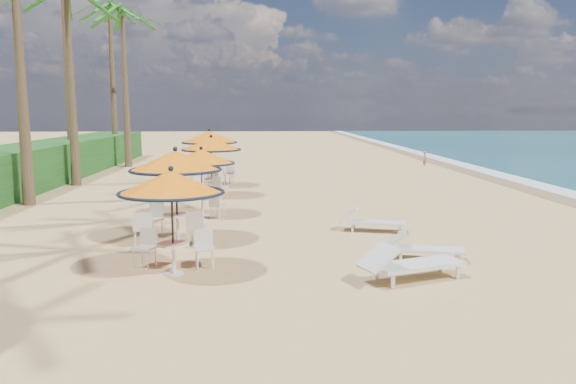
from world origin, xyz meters
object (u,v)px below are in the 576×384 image
at_px(station_0, 172,192).
at_px(lounger_near, 408,263).
at_px(station_3, 211,151).
at_px(lounger_mid, 421,247).
at_px(station_1, 174,173).
at_px(lounger_far, 370,221).
at_px(station_2, 203,163).
at_px(station_4, 212,144).

xyz_separation_m(station_0, lounger_near, (4.71, -0.74, -1.35)).
height_order(station_3, lounger_mid, station_3).
xyz_separation_m(station_1, lounger_mid, (5.79, -2.06, -1.49)).
distance_m(station_1, lounger_far, 5.52).
xyz_separation_m(station_1, station_2, (0.35, 3.63, -0.09)).
relative_size(station_2, lounger_far, 1.17).
bearing_deg(lounger_far, station_4, 132.91).
bearing_deg(station_3, lounger_far, -53.38).
relative_size(station_1, station_2, 1.10).
distance_m(station_2, lounger_near, 8.75).
relative_size(station_1, lounger_mid, 1.32).
xyz_separation_m(station_1, lounger_far, (5.22, 1.00, -1.48)).
height_order(station_2, lounger_near, station_2).
relative_size(station_0, station_2, 1.01).
bearing_deg(lounger_mid, lounger_near, -100.46).
height_order(station_3, lounger_far, station_3).
height_order(station_4, lounger_near, station_4).
relative_size(station_4, lounger_far, 1.34).
distance_m(station_3, station_4, 3.17).
bearing_deg(lounger_far, station_3, 141.69).
relative_size(station_4, lounger_near, 1.13).
bearing_deg(station_0, station_1, 97.87).
bearing_deg(station_4, lounger_mid, -65.92).
xyz_separation_m(station_2, lounger_near, (4.75, -7.23, -1.33)).
bearing_deg(station_3, station_2, -88.75).
bearing_deg(station_1, lounger_far, 10.84).
distance_m(station_2, station_3, 4.03).
relative_size(station_1, station_3, 1.01).
relative_size(station_0, lounger_near, 0.99).
xyz_separation_m(station_3, lounger_far, (4.95, -6.66, -1.46)).
bearing_deg(station_2, station_0, -89.64).
bearing_deg(station_0, station_2, 90.36).
xyz_separation_m(station_2, station_3, (-0.09, 4.03, 0.07)).
height_order(station_3, lounger_near, station_3).
bearing_deg(station_1, lounger_mid, -19.61).
distance_m(station_2, lounger_mid, 7.99).
bearing_deg(station_1, station_4, 89.84).
bearing_deg(station_3, station_4, 94.26).
relative_size(station_1, lounger_near, 1.07).
bearing_deg(station_3, station_1, -91.99).
bearing_deg(station_2, station_4, 92.57).
bearing_deg(station_4, station_1, -90.16).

